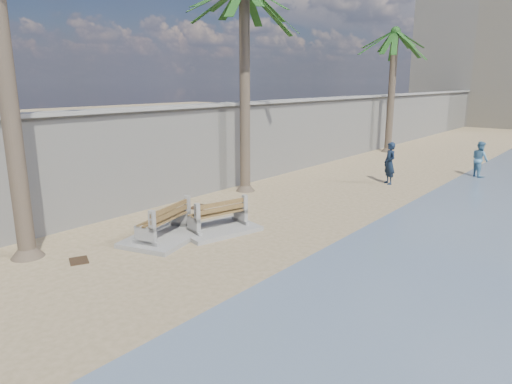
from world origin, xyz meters
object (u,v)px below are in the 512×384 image
Objects in this scene: person_b at (480,157)px; person_a at (390,160)px; palm_back at (396,34)px; bench_far at (218,218)px; bench_near at (164,224)px.

person_a is at bearing 100.82° from person_b.
palm_back is at bearing 7.02° from person_b.
person_b is at bearing 95.26° from person_a.
person_a is 5.04m from person_b.
person_b is (6.72, -4.92, -6.40)m from palm_back.
bench_far is 1.38× the size of person_b.
bench_far is 20.23m from palm_back.
bench_near is at bearing 116.17° from person_b.
bench_far is (0.71, 1.50, -0.02)m from bench_near.
bench_far is 9.75m from person_a.
person_a is at bearing 79.72° from bench_near.
bench_near is at bearing -115.40° from bench_far.
person_a reaches higher than bench_far.
bench_near reaches higher than bench_far.
palm_back is at bearing 95.62° from bench_near.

